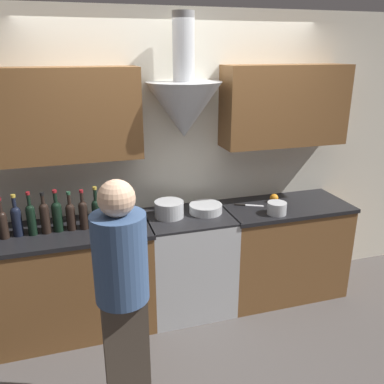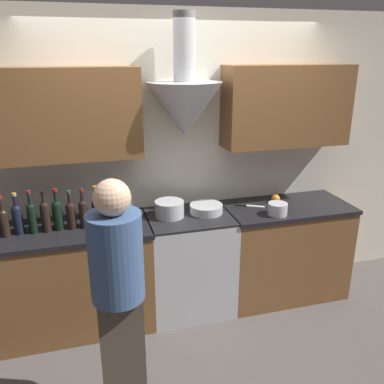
{
  "view_description": "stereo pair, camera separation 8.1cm",
  "coord_description": "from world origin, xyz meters",
  "views": [
    {
      "loc": [
        -0.92,
        -2.76,
        2.26
      ],
      "look_at": [
        0.0,
        0.25,
        1.17
      ],
      "focal_mm": 38.0,
      "sensor_mm": 36.0,
      "label": 1
    },
    {
      "loc": [
        -0.84,
        -2.78,
        2.26
      ],
      "look_at": [
        0.0,
        0.25,
        1.17
      ],
      "focal_mm": 38.0,
      "sensor_mm": 36.0,
      "label": 2
    }
  ],
  "objects": [
    {
      "name": "saucepan",
      "position": [
        0.75,
        0.17,
        0.97
      ],
      "size": [
        0.17,
        0.17,
        0.11
      ],
      "color": "#B7BABC",
      "rests_on": "counter_right"
    },
    {
      "name": "wine_bottle_6",
      "position": [
        -1.07,
        0.35,
        1.05
      ],
      "size": [
        0.08,
        0.08,
        0.34
      ],
      "color": "black",
      "rests_on": "counter_left"
    },
    {
      "name": "wine_bottle_3",
      "position": [
        -1.36,
        0.35,
        1.05
      ],
      "size": [
        0.08,
        0.08,
        0.33
      ],
      "color": "black",
      "rests_on": "counter_left"
    },
    {
      "name": "person_foreground_left",
      "position": [
        -0.7,
        -0.64,
        0.89
      ],
      "size": [
        0.32,
        0.32,
        1.6
      ],
      "color": "#473D33",
      "rests_on": "ground_plane"
    },
    {
      "name": "wine_bottle_8",
      "position": [
        -0.87,
        0.34,
        1.05
      ],
      "size": [
        0.07,
        0.07,
        0.33
      ],
      "color": "black",
      "rests_on": "counter_left"
    },
    {
      "name": "orange_fruit",
      "position": [
        0.86,
        0.44,
        0.96
      ],
      "size": [
        0.08,
        0.08,
        0.08
      ],
      "color": "orange",
      "rests_on": "counter_right"
    },
    {
      "name": "counter_left",
      "position": [
        -1.05,
        0.35,
        0.46
      ],
      "size": [
        1.39,
        0.62,
        0.92
      ],
      "color": "brown",
      "rests_on": "ground_plane"
    },
    {
      "name": "chefs_knife",
      "position": [
        0.6,
        0.41,
        0.92
      ],
      "size": [
        0.25,
        0.15,
        0.01
      ],
      "rotation": [
        0.0,
        0.0,
        -0.48
      ],
      "color": "silver",
      "rests_on": "counter_right"
    },
    {
      "name": "wine_bottle_7",
      "position": [
        -0.97,
        0.35,
        1.04
      ],
      "size": [
        0.07,
        0.07,
        0.32
      ],
      "color": "black",
      "rests_on": "counter_left"
    },
    {
      "name": "ground_plane",
      "position": [
        0.0,
        0.0,
        0.0
      ],
      "size": [
        12.0,
        12.0,
        0.0
      ],
      "primitive_type": "plane",
      "color": "#4C4744"
    },
    {
      "name": "wine_bottle_5",
      "position": [
        -1.16,
        0.34,
        1.05
      ],
      "size": [
        0.07,
        0.07,
        0.33
      ],
      "color": "black",
      "rests_on": "counter_left"
    },
    {
      "name": "stock_pot",
      "position": [
        -0.16,
        0.38,
        0.98
      ],
      "size": [
        0.25,
        0.25,
        0.14
      ],
      "color": "#B7BABC",
      "rests_on": "stove_range"
    },
    {
      "name": "wine_bottle_2",
      "position": [
        -1.46,
        0.33,
        1.04
      ],
      "size": [
        0.07,
        0.07,
        0.33
      ],
      "color": "black",
      "rests_on": "counter_left"
    },
    {
      "name": "mixing_bowl",
      "position": [
        0.16,
        0.38,
        0.95
      ],
      "size": [
        0.29,
        0.29,
        0.07
      ],
      "color": "#B7BABC",
      "rests_on": "stove_range"
    },
    {
      "name": "stove_range",
      "position": [
        0.0,
        0.35,
        0.46
      ],
      "size": [
        0.73,
        0.6,
        0.92
      ],
      "color": "#B7BABC",
      "rests_on": "ground_plane"
    },
    {
      "name": "wall_back",
      "position": [
        -0.04,
        0.61,
        1.49
      ],
      "size": [
        8.4,
        0.62,
        2.6
      ],
      "color": "silver",
      "rests_on": "ground_plane"
    },
    {
      "name": "wine_bottle_9",
      "position": [
        -0.77,
        0.33,
        1.05
      ],
      "size": [
        0.07,
        0.07,
        0.34
      ],
      "color": "black",
      "rests_on": "counter_left"
    },
    {
      "name": "wine_bottle_4",
      "position": [
        -1.26,
        0.34,
        1.05
      ],
      "size": [
        0.07,
        0.07,
        0.35
      ],
      "color": "black",
      "rests_on": "counter_left"
    },
    {
      "name": "counter_right",
      "position": [
        0.94,
        0.35,
        0.46
      ],
      "size": [
        1.17,
        0.62,
        0.92
      ],
      "color": "brown",
      "rests_on": "ground_plane"
    }
  ]
}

